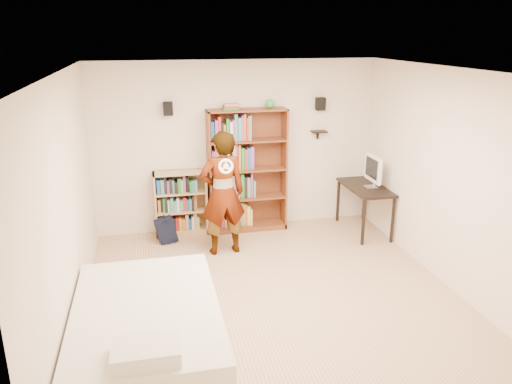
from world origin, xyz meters
TOP-DOWN VIEW (x-y plane):
  - ground at (0.00, 0.00)m, footprint 4.50×5.00m
  - room_shell at (0.00, 0.00)m, footprint 4.52×5.02m
  - crown_molding at (0.00, 0.00)m, footprint 4.50×5.00m
  - speaker_left at (-1.05, 2.40)m, footprint 0.14×0.12m
  - speaker_right at (1.35, 2.40)m, footprint 0.14×0.12m
  - wall_shelf at (1.35, 2.41)m, footprint 0.25×0.16m
  - tall_bookshelf at (0.14, 2.32)m, footprint 1.24×0.36m
  - low_bookshelf at (-0.93, 2.35)m, footprint 0.82×0.31m
  - computer_desk at (1.95, 1.82)m, footprint 0.56×1.12m
  - imac at (2.00, 1.74)m, footprint 0.17×0.52m
  - daybed at (-1.50, -0.73)m, footprint 1.45×2.23m
  - person at (-0.39, 1.50)m, footprint 0.70×0.50m
  - wii_wheel at (-0.39, 1.16)m, footprint 0.20×0.08m
  - navy_bag at (-1.20, 2.02)m, footprint 0.34×0.25m

SIDE VIEW (x-z plane):
  - ground at x=0.00m, z-range -0.01..0.01m
  - navy_bag at x=-1.20m, z-range 0.00..0.42m
  - daybed at x=-1.50m, z-range 0.00..0.66m
  - computer_desk at x=1.95m, z-range 0.00..0.76m
  - low_bookshelf at x=-0.93m, z-range 0.00..1.02m
  - person at x=-0.39m, z-range 0.00..1.81m
  - tall_bookshelf at x=0.14m, z-range 0.00..1.97m
  - imac at x=2.00m, z-range 0.76..1.27m
  - wii_wheel at x=-0.39m, z-range 1.29..1.50m
  - wall_shelf at x=1.35m, z-range 1.54..1.56m
  - room_shell at x=0.00m, z-range 0.41..3.12m
  - speaker_left at x=-1.05m, z-range 1.90..2.10m
  - speaker_right at x=1.35m, z-range 1.90..2.10m
  - crown_molding at x=0.00m, z-range 2.64..2.70m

